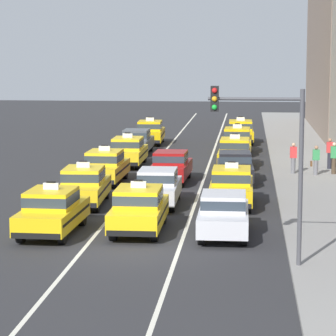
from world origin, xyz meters
name	(u,v)px	position (x,y,z in m)	size (l,w,h in m)	color
ground_plane	(130,251)	(0.00, 0.00, 0.00)	(160.00, 160.00, 0.00)	#2B2B2D
lane_stripe_left_center	(152,167)	(-1.60, 20.00, 0.00)	(0.14, 80.00, 0.01)	silver
lane_stripe_center_right	(208,167)	(1.60, 20.00, 0.00)	(0.14, 80.00, 0.01)	silver
sidewalk_curb	(314,181)	(7.20, 15.00, 0.07)	(4.00, 90.00, 0.15)	gray
taxi_left_nearest	(52,210)	(-3.18, 2.30, 0.88)	(1.92, 4.60, 1.96)	black
taxi_left_second	(84,185)	(-3.14, 7.91, 0.88)	(1.99, 4.63, 1.96)	black
taxi_left_third	(105,166)	(-3.25, 13.83, 0.88)	(1.89, 4.59, 1.96)	black
taxi_left_fourth	(128,151)	(-3.00, 20.06, 0.88)	(1.85, 4.57, 1.96)	black
sedan_left_fifth	(137,141)	(-3.26, 25.65, 0.85)	(1.79, 4.31, 1.58)	black
taxi_left_sixth	(150,132)	(-3.05, 31.23, 0.88)	(1.96, 4.62, 1.96)	black
taxi_center_nearest	(139,208)	(-0.10, 2.98, 0.88)	(1.85, 4.57, 1.96)	black
sedan_center_second	(158,186)	(0.03, 8.23, 0.85)	(1.81, 4.32, 1.58)	black
sedan_center_third	(171,166)	(0.00, 14.49, 0.85)	(1.89, 4.35, 1.58)	black
sedan_right_nearest	(224,213)	(3.02, 2.56, 0.85)	(1.79, 4.31, 1.58)	black
taxi_right_second	(231,186)	(3.18, 8.37, 0.88)	(1.82, 4.56, 1.96)	black
sedan_right_third	(235,166)	(3.21, 14.57, 0.85)	(1.93, 4.37, 1.58)	black
taxi_right_fourth	(235,152)	(3.11, 20.14, 0.88)	(1.88, 4.59, 1.96)	black
taxi_right_fifth	(237,140)	(3.16, 26.53, 0.88)	(1.88, 4.58, 1.96)	black
taxi_right_sixth	(240,131)	(3.30, 32.13, 0.88)	(1.91, 4.60, 1.96)	black
pedestrian_near_crosswalk	(316,160)	(7.39, 16.73, 0.92)	(0.47, 0.24, 1.54)	slate
pedestrian_mid_block	(330,153)	(8.33, 19.07, 1.01)	(0.36, 0.24, 1.69)	#23232D
pedestrian_by_storefront	(293,158)	(6.25, 17.20, 0.97)	(0.36, 0.24, 1.62)	slate
pedestrian_trailing	(334,158)	(8.38, 17.17, 0.99)	(0.47, 0.24, 1.67)	#473828
traffic_light_pole	(269,145)	(4.49, -1.83, 3.82)	(2.87, 0.33, 5.58)	#47474C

